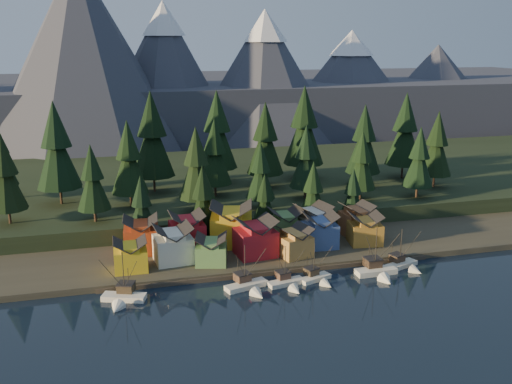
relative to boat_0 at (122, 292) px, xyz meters
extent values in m
plane|color=black|center=(34.47, -9.18, -2.30)|extent=(500.00, 500.00, 0.00)
cube|color=#353226|center=(34.47, 30.82, -1.55)|extent=(400.00, 50.00, 1.50)
cube|color=black|center=(34.47, 80.82, 0.70)|extent=(420.00, 100.00, 6.00)
cube|color=#4F4638|center=(34.47, 7.32, -1.80)|extent=(80.00, 4.00, 1.00)
cube|color=#4A4D5F|center=(34.47, 230.82, 12.70)|extent=(560.00, 160.00, 30.00)
cone|color=#4A4D5F|center=(-10.53, 170.82, 42.70)|extent=(100.00, 100.00, 90.00)
cone|color=#4A4D5F|center=(29.47, 188.82, 33.70)|extent=(80.00, 80.00, 72.00)
cone|color=white|center=(29.47, 188.82, 61.06)|extent=(22.40, 22.40, 17.28)
cone|color=#4A4D5F|center=(79.47, 176.82, 31.70)|extent=(84.00, 84.00, 68.00)
cone|color=white|center=(79.47, 176.82, 57.54)|extent=(23.52, 23.52, 16.32)
cone|color=#4A4D5F|center=(134.47, 192.82, 26.70)|extent=(92.00, 92.00, 58.00)
cone|color=white|center=(134.47, 192.82, 48.74)|extent=(25.76, 25.76, 13.92)
cone|color=#4A4D5F|center=(194.47, 200.82, 22.70)|extent=(88.00, 88.00, 50.00)
cube|color=white|center=(0.35, 0.98, -1.94)|extent=(9.70, 6.01, 1.67)
cone|color=white|center=(-1.33, -3.76, -1.94)|extent=(3.99, 4.00, 3.12)
cube|color=black|center=(0.35, 0.98, -2.56)|extent=(9.92, 6.13, 0.36)
cube|color=#423523|center=(0.91, 2.57, -0.32)|extent=(4.18, 4.06, 1.87)
cube|color=#272424|center=(0.91, 2.57, 0.72)|extent=(4.45, 4.32, 0.21)
cylinder|color=black|center=(0.53, 1.51, 3.53)|extent=(0.19, 0.19, 9.37)
cylinder|color=black|center=(1.54, 4.36, 1.14)|extent=(0.15, 0.15, 4.58)
cube|color=silver|center=(26.90, 0.24, -1.96)|extent=(10.22, 5.59, 1.58)
cone|color=silver|center=(28.41, -4.91, -1.96)|extent=(3.78, 4.04, 2.96)
cube|color=black|center=(26.90, 0.24, -2.55)|extent=(10.46, 5.71, 0.35)
cube|color=brown|center=(26.39, 1.95, -0.42)|extent=(3.87, 3.73, 1.78)
cube|color=#272424|center=(26.39, 1.95, 0.56)|extent=(4.11, 3.98, 0.20)
cylinder|color=black|center=(26.73, 0.81, 3.23)|extent=(0.18, 0.18, 8.89)
cylinder|color=black|center=(25.82, 3.90, 0.96)|extent=(0.14, 0.14, 4.35)
cube|color=silver|center=(36.00, -0.27, -1.99)|extent=(8.80, 4.25, 1.43)
cone|color=silver|center=(36.89, -4.81, -1.99)|extent=(3.19, 3.34, 2.68)
cube|color=black|center=(36.00, -0.27, -2.53)|extent=(9.01, 4.33, 0.31)
cube|color=brown|center=(35.70, 1.25, -0.60)|extent=(3.32, 3.18, 1.61)
cube|color=#272424|center=(35.70, 1.25, 0.29)|extent=(3.53, 3.39, 0.18)
cylinder|color=black|center=(35.90, 0.24, 2.71)|extent=(0.16, 0.16, 8.05)
cylinder|color=black|center=(35.37, 2.97, 0.65)|extent=(0.13, 0.13, 3.93)
cube|color=silver|center=(43.17, 0.32, -2.00)|extent=(8.13, 5.13, 1.40)
cone|color=silver|center=(44.63, -3.65, -2.00)|extent=(3.37, 3.38, 2.62)
cube|color=black|center=(43.17, 0.32, -2.52)|extent=(8.33, 5.23, 0.31)
cube|color=#483826|center=(42.68, 1.64, -0.64)|extent=(3.53, 3.43, 1.57)
cube|color=#272424|center=(42.68, 1.64, 0.23)|extent=(3.75, 3.65, 0.17)
cylinder|color=black|center=(43.00, 0.76, 2.59)|extent=(0.16, 0.16, 7.86)
cylinder|color=black|center=(42.12, 3.14, 0.58)|extent=(0.12, 0.12, 3.84)
cube|color=white|center=(58.30, 0.18, -1.91)|extent=(9.87, 3.61, 1.79)
cone|color=white|center=(58.45, -5.18, -1.91)|extent=(3.44, 3.43, 3.35)
cube|color=black|center=(58.30, 0.18, -2.58)|extent=(10.11, 3.68, 0.39)
cube|color=#443224|center=(58.25, 1.97, -0.18)|extent=(3.66, 3.44, 2.01)
cube|color=#272424|center=(58.25, 1.97, 0.93)|extent=(3.89, 3.67, 0.22)
cylinder|color=black|center=(58.29, 0.78, 3.95)|extent=(0.20, 0.20, 10.04)
cylinder|color=black|center=(58.20, 3.99, 1.38)|extent=(0.16, 0.16, 4.91)
cube|color=beige|center=(66.26, 2.56, -1.97)|extent=(8.99, 5.58, 1.50)
cone|color=beige|center=(67.87, -1.85, -1.97)|extent=(3.65, 3.71, 2.82)
cube|color=black|center=(66.26, 2.56, -2.54)|extent=(9.20, 5.70, 0.33)
cube|color=#483526|center=(65.72, 4.02, -0.52)|extent=(3.79, 3.68, 1.69)
cube|color=#272424|center=(65.72, 4.02, 0.42)|extent=(4.03, 3.92, 0.19)
cylinder|color=black|center=(66.08, 3.05, 2.96)|extent=(0.17, 0.17, 8.46)
cylinder|color=black|center=(65.11, 5.69, 0.80)|extent=(0.13, 0.13, 4.14)
cube|color=gold|center=(2.49, 13.50, 1.78)|extent=(7.54, 6.61, 5.16)
cube|color=gold|center=(2.49, 13.50, 4.87)|extent=(4.16, 6.46, 1.06)
cube|color=silver|center=(12.69, 16.24, 2.36)|extent=(9.51, 8.65, 6.33)
cube|color=silver|center=(12.69, 16.24, 6.13)|extent=(5.57, 8.09, 1.23)
cube|color=#548447|center=(21.32, 12.68, 1.60)|extent=(8.63, 8.28, 4.81)
cube|color=#548447|center=(21.32, 12.68, 4.50)|extent=(5.45, 7.36, 1.01)
cube|color=maroon|center=(32.88, 15.28, 2.51)|extent=(10.28, 9.32, 6.62)
cube|color=maroon|center=(32.88, 15.28, 6.46)|extent=(6.07, 8.66, 1.32)
cube|color=#AE813D|center=(42.03, 12.58, 1.80)|extent=(8.83, 8.83, 5.20)
cube|color=#AE813D|center=(42.03, 12.58, 4.90)|extent=(5.62, 7.89, 1.02)
cube|color=#395188|center=(50.47, 17.03, 2.31)|extent=(8.92, 7.68, 6.23)
cube|color=#395188|center=(50.47, 17.03, 6.01)|extent=(5.12, 7.28, 1.19)
cube|color=#A5762A|center=(62.74, 16.25, 1.97)|extent=(8.93, 8.06, 5.54)
cube|color=#A5762A|center=(62.74, 16.25, 5.29)|extent=(5.31, 7.44, 1.13)
cube|color=#9E3718|center=(5.66, 24.45, 2.48)|extent=(8.96, 8.09, 6.57)
cube|color=#9E3718|center=(5.66, 24.45, 6.35)|extent=(5.15, 7.67, 1.19)
cube|color=#A41925|center=(17.21, 24.21, 2.62)|extent=(8.83, 8.33, 6.84)
cube|color=#A41925|center=(17.21, 24.21, 6.62)|extent=(5.04, 7.97, 1.18)
cube|color=gold|center=(28.69, 24.03, 3.15)|extent=(12.42, 11.27, 7.91)
cube|color=gold|center=(28.69, 24.03, 7.83)|extent=(7.77, 9.93, 1.48)
cube|color=#49743E|center=(43.42, 24.42, 2.17)|extent=(8.48, 7.01, 5.94)
cube|color=#49743E|center=(43.42, 24.42, 5.72)|extent=(4.69, 6.84, 1.18)
cube|color=beige|center=(51.18, 23.88, 2.46)|extent=(9.81, 9.11, 6.52)
cube|color=beige|center=(51.18, 23.88, 6.30)|extent=(6.10, 8.14, 1.18)
cube|color=#925833|center=(63.48, 23.18, 2.35)|extent=(8.50, 8.07, 6.30)
cube|color=#925833|center=(63.48, 23.18, 6.04)|extent=(5.01, 7.55, 1.09)
cylinder|color=#332319|center=(-27.53, 42.82, 5.80)|extent=(0.70, 0.70, 4.21)
cone|color=black|center=(-27.53, 42.82, 14.92)|extent=(10.28, 10.28, 14.49)
cone|color=black|center=(-27.53, 42.82, 22.40)|extent=(7.01, 7.01, 10.52)
cylinder|color=#332319|center=(-15.53, 58.82, 6.40)|extent=(0.70, 0.70, 5.39)
cone|color=black|center=(-15.53, 58.82, 18.08)|extent=(13.19, 13.19, 18.58)
cone|color=black|center=(-15.53, 58.82, 27.68)|extent=(8.99, 8.99, 13.49)
cylinder|color=#332319|center=(-5.53, 38.82, 5.56)|extent=(0.70, 0.70, 3.72)
cone|color=black|center=(-5.53, 38.82, 13.61)|extent=(9.09, 9.09, 12.81)
cone|color=black|center=(-5.53, 38.82, 20.22)|extent=(6.20, 6.20, 9.29)
cylinder|color=#332319|center=(4.47, 50.82, 5.94)|extent=(0.70, 0.70, 4.48)
cone|color=black|center=(4.47, 50.82, 15.64)|extent=(10.94, 10.94, 15.42)
cone|color=black|center=(4.47, 50.82, 23.59)|extent=(7.46, 7.46, 11.19)
cylinder|color=#332319|center=(12.47, 65.82, 6.54)|extent=(0.70, 0.70, 5.67)
cone|color=black|center=(12.47, 65.82, 18.83)|extent=(13.87, 13.87, 19.55)
cone|color=black|center=(12.47, 65.82, 28.92)|extent=(9.46, 9.46, 14.19)
cylinder|color=#332319|center=(22.47, 40.82, 5.85)|extent=(0.70, 0.70, 4.30)
cone|color=black|center=(22.47, 40.82, 15.16)|extent=(10.50, 10.50, 14.80)
cone|color=black|center=(22.47, 40.82, 22.79)|extent=(7.16, 7.16, 10.74)
cylinder|color=#332319|center=(30.47, 55.82, 5.84)|extent=(0.70, 0.70, 4.28)
cone|color=black|center=(30.47, 55.82, 15.11)|extent=(10.46, 10.46, 14.74)
cone|color=black|center=(30.47, 55.82, 22.71)|extent=(7.13, 7.13, 10.70)
cylinder|color=#332319|center=(40.47, 38.82, 5.43)|extent=(0.70, 0.70, 3.46)
cone|color=black|center=(40.47, 38.82, 12.92)|extent=(8.46, 8.46, 11.91)
cone|color=black|center=(40.47, 38.82, 19.07)|extent=(5.76, 5.76, 8.65)
cylinder|color=#332319|center=(48.47, 62.82, 6.17)|extent=(0.70, 0.70, 4.93)
cone|color=black|center=(48.47, 62.82, 16.86)|extent=(12.06, 12.06, 16.99)
cone|color=black|center=(48.47, 62.82, 25.63)|extent=(8.22, 8.22, 12.33)
cylinder|color=#332319|center=(56.47, 45.82, 5.71)|extent=(0.70, 0.70, 4.02)
cone|color=black|center=(56.47, 45.82, 14.41)|extent=(9.82, 9.82, 13.84)
cone|color=black|center=(56.47, 45.82, 21.56)|extent=(6.70, 6.70, 10.05)
cylinder|color=#332319|center=(64.47, 70.82, 6.54)|extent=(0.70, 0.70, 5.68)
cone|color=black|center=(64.47, 70.82, 18.86)|extent=(13.89, 13.89, 19.58)
cone|color=black|center=(64.47, 70.82, 28.96)|extent=(9.47, 9.47, 14.21)
cylinder|color=#332319|center=(72.47, 40.82, 5.55)|extent=(0.70, 0.70, 3.71)
cone|color=black|center=(72.47, 40.82, 13.60)|extent=(9.08, 9.08, 12.79)
cone|color=black|center=(72.47, 40.82, 20.20)|extent=(6.19, 6.19, 9.28)
cylinder|color=#332319|center=(80.47, 56.82, 6.08)|extent=(0.70, 0.70, 4.77)
cone|color=black|center=(80.47, 56.82, 16.41)|extent=(11.65, 11.65, 16.42)
cone|color=black|center=(80.47, 56.82, 24.88)|extent=(7.94, 7.94, 11.92)
cylinder|color=#332319|center=(90.47, 38.82, 5.64)|extent=(0.70, 0.70, 3.88)
cone|color=black|center=(90.47, 38.82, 14.03)|extent=(9.47, 9.47, 13.35)
cone|color=black|center=(90.47, 38.82, 20.92)|extent=(6.46, 6.46, 9.69)
cylinder|color=#332319|center=(98.47, 62.82, 6.33)|extent=(0.70, 0.70, 5.26)
cone|color=black|center=(98.47, 62.82, 17.73)|extent=(12.86, 12.86, 18.12)
cone|color=black|center=(98.47, 62.82, 27.08)|extent=(8.77, 8.77, 13.15)
cylinder|color=#332319|center=(34.47, 72.82, 6.45)|extent=(0.70, 0.70, 5.51)
cone|color=black|center=(34.47, 72.82, 18.38)|extent=(13.46, 13.46, 18.97)
cone|color=black|center=(34.47, 72.82, 28.17)|extent=(9.18, 9.18, 13.77)
cylinder|color=#332319|center=(-33.53, 68.82, 5.89)|extent=(0.70, 0.70, 4.38)
cylinder|color=#332319|center=(102.47, 48.82, 5.91)|extent=(0.70, 0.70, 4.42)
cone|color=black|center=(102.47, 48.82, 15.49)|extent=(10.81, 10.81, 15.23)
cone|color=black|center=(102.47, 48.82, 23.35)|extent=(7.37, 7.37, 11.05)
cylinder|color=#332319|center=(6.47, 30.82, 0.82)|extent=(0.70, 0.70, 3.25)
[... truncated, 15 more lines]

